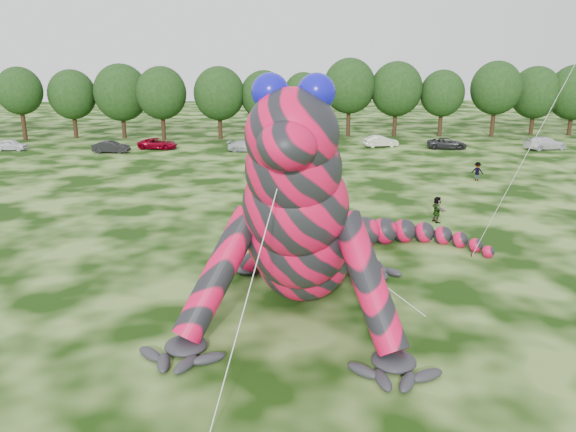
% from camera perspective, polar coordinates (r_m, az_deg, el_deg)
% --- Properties ---
extents(ground, '(240.00, 240.00, 0.00)m').
position_cam_1_polar(ground, '(22.23, 11.17, -13.75)').
color(ground, '#16330A').
rests_on(ground, ground).
extents(inflatable_gecko, '(21.26, 23.82, 10.38)m').
position_cam_1_polar(inflatable_gecko, '(25.78, 2.00, 3.19)').
color(inflatable_gecko, red).
rests_on(inflatable_gecko, ground).
extents(tree_3, '(5.81, 5.23, 9.44)m').
position_cam_1_polar(tree_3, '(81.84, -25.48, 10.24)').
color(tree_3, black).
rests_on(tree_3, ground).
extents(tree_4, '(6.22, 5.60, 9.06)m').
position_cam_1_polar(tree_4, '(81.35, -21.01, 10.57)').
color(tree_4, black).
rests_on(tree_4, ground).
extents(tree_5, '(7.16, 6.44, 9.80)m').
position_cam_1_polar(tree_5, '(79.34, -16.53, 11.12)').
color(tree_5, black).
rests_on(tree_5, ground).
extents(tree_6, '(6.52, 5.86, 9.49)m').
position_cam_1_polar(tree_6, '(76.56, -12.68, 11.11)').
color(tree_6, black).
rests_on(tree_6, ground).
extents(tree_7, '(6.68, 6.01, 9.48)m').
position_cam_1_polar(tree_7, '(75.84, -6.98, 11.32)').
color(tree_7, black).
rests_on(tree_7, ground).
extents(tree_8, '(6.14, 5.53, 8.94)m').
position_cam_1_polar(tree_8, '(75.89, -2.46, 11.23)').
color(tree_8, black).
rests_on(tree_8, ground).
extents(tree_9, '(5.27, 4.74, 8.68)m').
position_cam_1_polar(tree_9, '(76.51, 1.57, 11.18)').
color(tree_9, black).
rests_on(tree_9, ground).
extents(tree_10, '(7.09, 6.38, 10.50)m').
position_cam_1_polar(tree_10, '(78.43, 6.22, 11.88)').
color(tree_10, black).
rests_on(tree_10, ground).
extents(tree_11, '(7.01, 6.31, 10.07)m').
position_cam_1_polar(tree_11, '(79.35, 10.91, 11.58)').
color(tree_11, black).
rests_on(tree_11, ground).
extents(tree_12, '(5.99, 5.39, 8.97)m').
position_cam_1_polar(tree_12, '(80.68, 15.34, 10.98)').
color(tree_12, black).
rests_on(tree_12, ground).
extents(tree_13, '(6.83, 6.15, 10.13)m').
position_cam_1_polar(tree_13, '(82.58, 20.29, 11.08)').
color(tree_13, black).
rests_on(tree_13, ground).
extents(tree_14, '(6.82, 6.14, 9.40)m').
position_cam_1_polar(tree_14, '(86.71, 23.76, 10.67)').
color(tree_14, black).
rests_on(tree_14, ground).
extents(tree_15, '(7.17, 6.45, 9.63)m').
position_cam_1_polar(tree_15, '(88.22, 27.00, 10.44)').
color(tree_15, black).
rests_on(tree_15, ground).
extents(car_0, '(4.01, 2.01, 1.31)m').
position_cam_1_polar(car_0, '(74.17, -26.32, 6.50)').
color(car_0, white).
rests_on(car_0, ground).
extents(car_1, '(4.30, 1.93, 1.37)m').
position_cam_1_polar(car_1, '(68.03, -17.54, 6.71)').
color(car_1, black).
rests_on(car_1, ground).
extents(car_2, '(4.98, 3.00, 1.29)m').
position_cam_1_polar(car_2, '(69.39, -13.09, 7.18)').
color(car_2, maroon).
rests_on(car_2, ground).
extents(car_3, '(4.62, 2.44, 1.28)m').
position_cam_1_polar(car_3, '(65.91, -4.23, 7.09)').
color(car_3, '#ADB3B7').
rests_on(car_3, ground).
extents(car_4, '(3.81, 1.86, 1.25)m').
position_cam_1_polar(car_4, '(65.89, 1.76, 7.11)').
color(car_4, navy).
rests_on(car_4, ground).
extents(car_5, '(4.35, 2.05, 1.38)m').
position_cam_1_polar(car_5, '(70.11, 9.40, 7.51)').
color(car_5, beige).
rests_on(car_5, ground).
extents(car_6, '(4.90, 2.78, 1.29)m').
position_cam_1_polar(car_6, '(70.38, 15.86, 7.11)').
color(car_6, '#262629').
rests_on(car_6, ground).
extents(car_7, '(5.50, 3.11, 1.50)m').
position_cam_1_polar(car_7, '(73.87, 24.67, 6.74)').
color(car_7, silver).
rests_on(car_7, ground).
extents(spectator_1, '(1.01, 1.07, 1.74)m').
position_cam_1_polar(spectator_1, '(43.08, -3.22, 2.57)').
color(spectator_1, gray).
rests_on(spectator_1, ground).
extents(spectator_0, '(0.62, 0.44, 1.59)m').
position_cam_1_polar(spectator_0, '(44.74, -3.06, 2.99)').
color(spectator_0, gray).
rests_on(spectator_0, ground).
extents(spectator_2, '(1.26, 1.06, 1.69)m').
position_cam_1_polar(spectator_2, '(53.15, 18.68, 4.32)').
color(spectator_2, gray).
rests_on(spectator_2, ground).
extents(spectator_5, '(0.83, 1.72, 1.78)m').
position_cam_1_polar(spectator_5, '(39.07, 14.91, 0.65)').
color(spectator_5, gray).
rests_on(spectator_5, ground).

